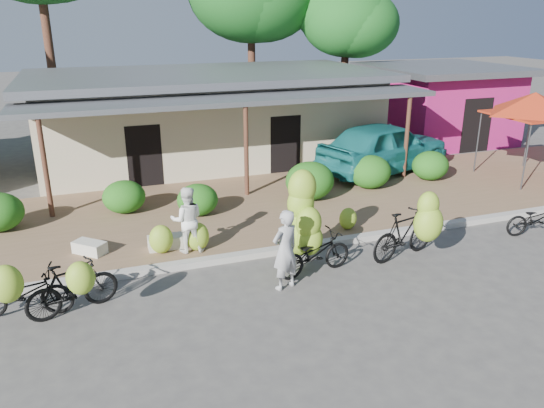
{
  "coord_description": "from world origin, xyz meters",
  "views": [
    {
      "loc": [
        -4.5,
        -8.73,
        5.37
      ],
      "look_at": [
        -0.59,
        2.18,
        1.2
      ],
      "focal_mm": 35.0,
      "sensor_mm": 36.0,
      "label": 1
    }
  ],
  "objects_px": {
    "bike_center": "(308,233)",
    "bike_right": "(410,230)",
    "bystander": "(187,220)",
    "sack_near": "(166,242)",
    "sack_far": "(90,247)",
    "red_canopy": "(534,104)",
    "teal_van": "(384,147)",
    "bike_far_right": "(537,219)",
    "vendor": "(285,250)",
    "bike_left": "(73,286)",
    "bike_far_left": "(21,292)",
    "tree_near_right": "(342,17)"
  },
  "relations": [
    {
      "from": "bike_center",
      "to": "bike_right",
      "type": "bearing_deg",
      "value": -108.03
    },
    {
      "from": "bike_right",
      "to": "bystander",
      "type": "height_order",
      "value": "bike_right"
    },
    {
      "from": "bike_right",
      "to": "sack_near",
      "type": "height_order",
      "value": "bike_right"
    },
    {
      "from": "sack_far",
      "to": "bystander",
      "type": "xyz_separation_m",
      "value": [
        2.19,
        -0.66,
        0.65
      ]
    },
    {
      "from": "sack_near",
      "to": "sack_far",
      "type": "bearing_deg",
      "value": 169.68
    },
    {
      "from": "red_canopy",
      "to": "teal_van",
      "type": "distance_m",
      "value": 4.95
    },
    {
      "from": "bike_far_right",
      "to": "bystander",
      "type": "xyz_separation_m",
      "value": [
        -8.64,
        1.76,
        0.47
      ]
    },
    {
      "from": "bike_center",
      "to": "sack_near",
      "type": "distance_m",
      "value": 3.45
    },
    {
      "from": "vendor",
      "to": "teal_van",
      "type": "bearing_deg",
      "value": -153.17
    },
    {
      "from": "bike_center",
      "to": "bike_right",
      "type": "height_order",
      "value": "bike_center"
    },
    {
      "from": "bike_left",
      "to": "teal_van",
      "type": "height_order",
      "value": "teal_van"
    },
    {
      "from": "bike_far_left",
      "to": "sack_near",
      "type": "distance_m",
      "value": 3.59
    },
    {
      "from": "sack_far",
      "to": "teal_van",
      "type": "height_order",
      "value": "teal_van"
    },
    {
      "from": "tree_near_right",
      "to": "red_canopy",
      "type": "height_order",
      "value": "tree_near_right"
    },
    {
      "from": "bike_far_right",
      "to": "sack_far",
      "type": "xyz_separation_m",
      "value": [
        -10.82,
        2.42,
        -0.17
      ]
    },
    {
      "from": "bystander",
      "to": "red_canopy",
      "type": "bearing_deg",
      "value": -161.33
    },
    {
      "from": "bike_far_left",
      "to": "bike_center",
      "type": "height_order",
      "value": "bike_center"
    },
    {
      "from": "bike_far_left",
      "to": "sack_far",
      "type": "bearing_deg",
      "value": -16.09
    },
    {
      "from": "vendor",
      "to": "red_canopy",
      "type": "bearing_deg",
      "value": -176.95
    },
    {
      "from": "bike_right",
      "to": "teal_van",
      "type": "height_order",
      "value": "teal_van"
    },
    {
      "from": "bike_far_right",
      "to": "sack_far",
      "type": "height_order",
      "value": "bike_far_right"
    },
    {
      "from": "red_canopy",
      "to": "bike_left",
      "type": "distance_m",
      "value": 15.1
    },
    {
      "from": "bike_far_right",
      "to": "sack_far",
      "type": "distance_m",
      "value": 11.09
    },
    {
      "from": "vendor",
      "to": "bike_far_right",
      "type": "bearing_deg",
      "value": 164.02
    },
    {
      "from": "bike_right",
      "to": "bike_far_right",
      "type": "relative_size",
      "value": 1.15
    },
    {
      "from": "teal_van",
      "to": "red_canopy",
      "type": "bearing_deg",
      "value": -136.9
    },
    {
      "from": "sack_near",
      "to": "vendor",
      "type": "distance_m",
      "value": 3.32
    },
    {
      "from": "bike_far_right",
      "to": "bike_right",
      "type": "bearing_deg",
      "value": 102.55
    },
    {
      "from": "red_canopy",
      "to": "vendor",
      "type": "relative_size",
      "value": 2.03
    },
    {
      "from": "bike_right",
      "to": "bike_far_left",
      "type": "bearing_deg",
      "value": 73.54
    },
    {
      "from": "sack_near",
      "to": "bike_right",
      "type": "bearing_deg",
      "value": -23.74
    },
    {
      "from": "red_canopy",
      "to": "sack_far",
      "type": "relative_size",
      "value": 4.67
    },
    {
      "from": "red_canopy",
      "to": "bike_left",
      "type": "relative_size",
      "value": 1.93
    },
    {
      "from": "sack_far",
      "to": "bike_far_right",
      "type": "bearing_deg",
      "value": -12.62
    },
    {
      "from": "tree_near_right",
      "to": "red_canopy",
      "type": "bearing_deg",
      "value": -78.08
    },
    {
      "from": "red_canopy",
      "to": "teal_van",
      "type": "relative_size",
      "value": 0.67
    },
    {
      "from": "tree_near_right",
      "to": "bike_far_right",
      "type": "distance_m",
      "value": 14.64
    },
    {
      "from": "red_canopy",
      "to": "bike_right",
      "type": "xyz_separation_m",
      "value": [
        -7.19,
        -4.04,
        -1.87
      ]
    },
    {
      "from": "tree_near_right",
      "to": "bike_far_left",
      "type": "distance_m",
      "value": 19.61
    },
    {
      "from": "bike_far_right",
      "to": "bystander",
      "type": "relative_size",
      "value": 1.1
    },
    {
      "from": "bike_left",
      "to": "sack_near",
      "type": "bearing_deg",
      "value": -60.89
    },
    {
      "from": "bike_center",
      "to": "teal_van",
      "type": "xyz_separation_m",
      "value": [
        5.43,
        5.89,
        0.14
      ]
    },
    {
      "from": "tree_near_right",
      "to": "vendor",
      "type": "xyz_separation_m",
      "value": [
        -8.26,
        -14.22,
        -4.37
      ]
    },
    {
      "from": "bike_left",
      "to": "sack_far",
      "type": "xyz_separation_m",
      "value": [
        0.33,
        2.5,
        -0.33
      ]
    },
    {
      "from": "bike_far_left",
      "to": "sack_near",
      "type": "bearing_deg",
      "value": -43.83
    },
    {
      "from": "sack_far",
      "to": "bystander",
      "type": "relative_size",
      "value": 0.48
    },
    {
      "from": "vendor",
      "to": "bystander",
      "type": "distance_m",
      "value": 2.71
    },
    {
      "from": "bike_far_left",
      "to": "bike_left",
      "type": "relative_size",
      "value": 1.06
    },
    {
      "from": "sack_near",
      "to": "bike_center",
      "type": "bearing_deg",
      "value": -34.09
    },
    {
      "from": "bike_far_right",
      "to": "bystander",
      "type": "height_order",
      "value": "bystander"
    }
  ]
}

